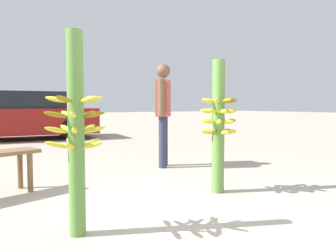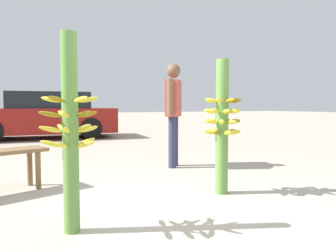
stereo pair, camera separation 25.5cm
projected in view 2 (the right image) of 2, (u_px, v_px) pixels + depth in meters
ground_plane at (179, 218)px, 2.80m from camera, size 80.00×80.00×0.00m
banana_stalk_left at (70, 132)px, 2.45m from camera, size 0.45×0.44×1.51m
banana_stalk_center at (222, 124)px, 3.55m from camera, size 0.41×0.41×1.46m
vendor_person at (173, 106)px, 5.09m from camera, size 0.47×0.57×1.61m
parked_car at (45, 116)px, 9.61m from camera, size 4.22×2.22×1.34m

